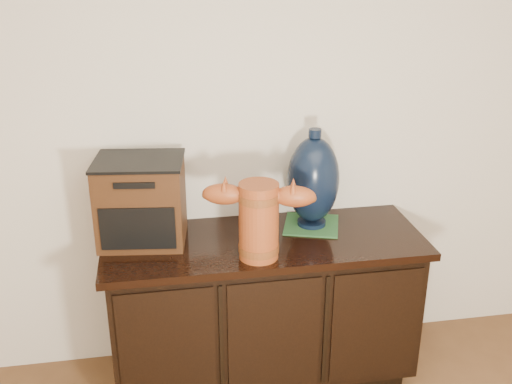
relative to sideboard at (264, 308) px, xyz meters
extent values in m
plane|color=beige|center=(0.00, 0.27, 0.91)|extent=(4.50, 0.00, 4.50)
cube|color=black|center=(0.00, 0.00, -0.35)|extent=(1.29, 0.45, 0.08)
cube|color=black|center=(0.00, 0.00, 0.01)|extent=(1.40, 0.50, 0.64)
cube|color=black|center=(0.00, 0.00, 0.35)|extent=(1.46, 0.56, 0.03)
cube|color=black|center=(-0.47, -0.25, 0.01)|extent=(0.41, 0.01, 0.56)
cube|color=black|center=(0.00, -0.25, 0.01)|extent=(0.41, 0.01, 0.56)
cube|color=black|center=(0.47, -0.25, 0.01)|extent=(0.41, 0.01, 0.56)
cylinder|color=#9F461D|center=(-0.05, -0.16, 0.54)|extent=(0.21, 0.21, 0.34)
cylinder|color=#421C0C|center=(-0.05, -0.16, 0.41)|extent=(0.21, 0.21, 0.03)
cylinder|color=#421C0C|center=(-0.05, -0.16, 0.65)|extent=(0.21, 0.21, 0.03)
ellipsoid|color=#9F461D|center=(-0.20, -0.13, 0.65)|extent=(0.19, 0.13, 0.09)
ellipsoid|color=#9F461D|center=(0.09, -0.20, 0.65)|extent=(0.19, 0.13, 0.09)
cube|color=#3A1F0E|center=(-0.54, 0.09, 0.55)|extent=(0.41, 0.34, 0.37)
cube|color=black|center=(-0.56, -0.07, 0.50)|extent=(0.32, 0.05, 0.19)
cube|color=black|center=(-0.54, 0.09, 0.75)|extent=(0.42, 0.35, 0.01)
cube|color=#28592C|center=(0.25, 0.10, 0.37)|extent=(0.32, 0.32, 0.01)
cylinder|color=black|center=(0.25, 0.10, 0.39)|extent=(0.14, 0.14, 0.02)
ellipsoid|color=black|center=(0.25, 0.10, 0.60)|extent=(0.30, 0.30, 0.41)
cylinder|color=black|center=(0.25, 0.10, 0.83)|extent=(0.06, 0.06, 0.04)
cylinder|color=#50130D|center=(0.00, 0.14, 0.44)|extent=(0.05, 0.05, 0.13)
cylinder|color=silver|center=(0.00, 0.14, 0.51)|extent=(0.05, 0.05, 0.02)
camera|label=1|loc=(-0.45, -2.40, 1.60)|focal=42.00mm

